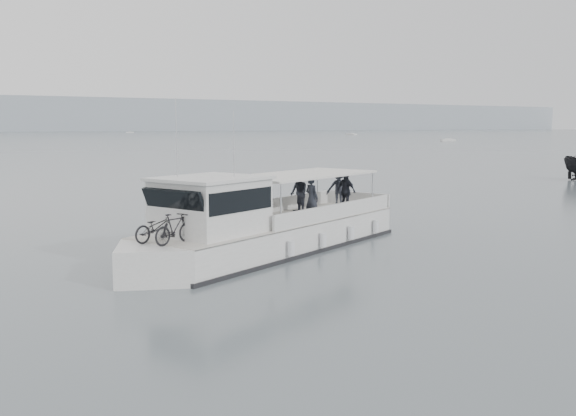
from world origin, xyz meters
TOP-DOWN VIEW (x-y plane):
  - ground at (0.00, 0.00)m, footprint 1400.00×1400.00m
  - tour_boat at (-6.18, 1.68)m, footprint 13.63×7.91m

SIDE VIEW (x-z plane):
  - ground at x=0.00m, z-range 0.00..0.00m
  - tour_boat at x=-6.18m, z-range -1.98..3.91m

